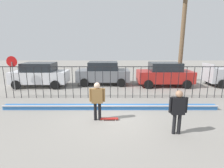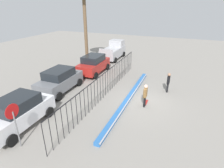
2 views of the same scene
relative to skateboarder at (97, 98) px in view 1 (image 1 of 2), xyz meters
name	(u,v)px [view 1 (image 1 of 2)]	position (x,y,z in m)	size (l,w,h in m)	color
ground_plane	(109,117)	(0.54, 0.30, -1.02)	(60.00, 60.00, 0.00)	gray
bowl_coping_ledge	(110,107)	(0.54, 1.35, -0.90)	(11.00, 0.40, 0.27)	#2D6BB7
perimeter_fence	(110,79)	(0.54, 3.29, 0.19)	(14.04, 0.04, 1.99)	black
skateboarder	(97,98)	(0.00, 0.00, 0.00)	(0.69, 0.26, 1.70)	black
skateboard	(109,119)	(0.52, 0.00, -0.96)	(0.80, 0.20, 0.07)	#A51E19
camera_operator	(177,108)	(3.05, -1.22, -0.01)	(0.68, 0.25, 1.68)	black
parked_car_white	(39,74)	(-5.07, 6.42, -0.05)	(4.30, 2.12, 1.90)	silver
parked_car_gray	(103,73)	(-0.10, 7.18, -0.05)	(4.30, 2.12, 1.90)	slate
parked_car_red	(164,74)	(4.86, 6.58, -0.05)	(4.30, 2.12, 1.90)	#B2231E
stop_sign	(12,69)	(-6.40, 5.03, 0.59)	(0.76, 0.07, 2.50)	slate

